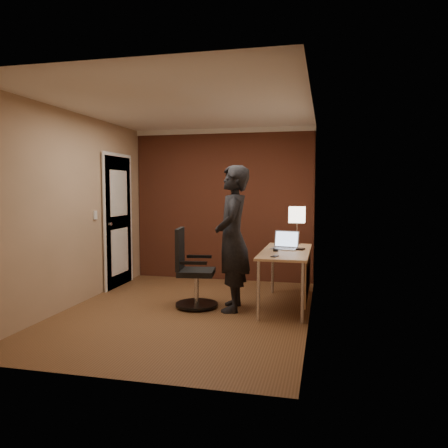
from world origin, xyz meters
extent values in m
plane|color=brown|center=(0.00, 0.00, 0.00)|extent=(4.00, 4.00, 0.00)
plane|color=white|center=(0.00, 0.00, 2.50)|extent=(4.00, 4.00, 0.00)
plane|color=tan|center=(0.00, 2.00, 1.25)|extent=(3.00, 0.00, 3.00)
plane|color=tan|center=(0.00, -2.00, 1.25)|extent=(3.00, 0.00, 3.00)
plane|color=tan|center=(-1.50, 0.00, 1.25)|extent=(0.00, 4.00, 4.00)
plane|color=tan|center=(1.50, 0.00, 1.25)|extent=(0.00, 4.00, 4.00)
cube|color=brown|center=(0.00, 1.97, 1.25)|extent=(2.98, 0.06, 2.50)
cube|color=silver|center=(0.00, 1.96, 2.46)|extent=(3.00, 0.08, 0.08)
cube|color=silver|center=(0.00, -1.96, 2.46)|extent=(3.00, 0.08, 0.08)
cube|color=silver|center=(-1.46, 0.00, 2.46)|extent=(0.08, 4.00, 0.08)
cube|color=silver|center=(1.46, 0.00, 2.46)|extent=(0.08, 4.00, 0.08)
cube|color=silver|center=(-1.48, 1.10, 1.00)|extent=(0.05, 0.82, 2.02)
cube|color=silver|center=(-1.46, 1.10, 1.00)|extent=(0.02, 0.92, 2.12)
cylinder|color=silver|center=(-1.43, 0.77, 1.00)|extent=(0.05, 0.05, 0.05)
cube|color=silver|center=(-1.49, 0.45, 1.15)|extent=(0.02, 0.08, 0.12)
cube|color=tan|center=(1.18, 0.50, 0.71)|extent=(0.60, 1.50, 0.03)
cube|color=tan|center=(1.46, 0.50, 0.43)|extent=(0.02, 1.38, 0.54)
cylinder|color=silver|center=(0.93, -0.19, 0.35)|extent=(0.04, 0.04, 0.70)
cylinder|color=silver|center=(0.93, 1.19, 0.35)|extent=(0.04, 0.04, 0.70)
cylinder|color=silver|center=(1.43, -0.19, 0.35)|extent=(0.04, 0.04, 0.70)
cylinder|color=silver|center=(1.43, 1.19, 0.35)|extent=(0.04, 0.04, 0.70)
cube|color=silver|center=(1.28, 1.11, 0.74)|extent=(0.11, 0.11, 0.01)
cylinder|color=silver|center=(1.28, 1.11, 0.90)|extent=(0.01, 0.01, 0.30)
cube|color=white|center=(1.28, 1.11, 1.16)|extent=(0.22, 0.22, 0.22)
cube|color=silver|center=(1.15, 0.59, 0.74)|extent=(0.37, 0.29, 0.01)
cube|color=silver|center=(1.17, 0.70, 0.85)|extent=(0.33, 0.12, 0.22)
cube|color=#B2CCF2|center=(1.17, 0.69, 0.85)|extent=(0.30, 0.10, 0.19)
cube|color=gray|center=(1.15, 0.58, 0.75)|extent=(0.30, 0.18, 0.00)
cube|color=black|center=(1.06, 0.39, 0.75)|extent=(0.07, 0.11, 0.03)
cube|color=black|center=(1.10, -0.06, 0.73)|extent=(0.09, 0.13, 0.01)
cube|color=black|center=(1.36, 0.59, 0.74)|extent=(0.12, 0.13, 0.02)
cylinder|color=black|center=(0.07, 0.19, 0.04)|extent=(0.54, 0.54, 0.03)
cylinder|color=silver|center=(0.07, 0.19, 0.24)|extent=(0.06, 0.06, 0.41)
cube|color=black|center=(0.07, 0.19, 0.45)|extent=(0.50, 0.50, 0.07)
cube|color=black|center=(-0.14, 0.16, 0.75)|extent=(0.11, 0.41, 0.53)
cube|color=black|center=(0.04, 0.44, 0.62)|extent=(0.33, 0.09, 0.04)
cube|color=black|center=(0.11, -0.06, 0.62)|extent=(0.33, 0.09, 0.04)
imported|color=black|center=(0.54, 0.19, 0.90)|extent=(0.52, 0.71, 1.81)
camera|label=1|loc=(1.67, -5.09, 1.52)|focal=35.00mm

